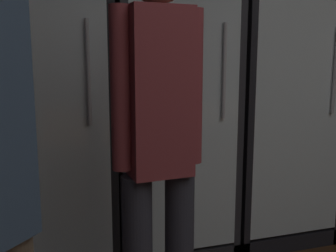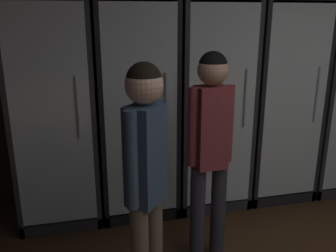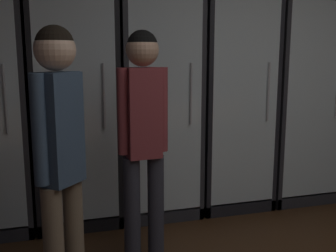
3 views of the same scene
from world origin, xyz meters
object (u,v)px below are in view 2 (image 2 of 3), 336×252
cooler_right (274,99)px  cooler_far_right (334,96)px  cooler_center (207,103)px  shopper_far (146,170)px  cooler_far_left (55,112)px  shopper_near (210,141)px  cooler_left (135,108)px

cooler_right → cooler_far_right: (0.70, 0.00, -0.00)m
cooler_center → shopper_far: size_ratio=1.29×
cooler_right → shopper_far: bearing=-138.5°
cooler_right → shopper_far: size_ratio=1.29×
cooler_far_left → shopper_near: 1.47m
shopper_near → shopper_far: 0.65m
cooler_left → cooler_center: same height
cooler_far_left → cooler_right: same height
cooler_left → shopper_far: bearing=-96.1°
cooler_center → shopper_near: size_ratio=1.28×
cooler_center → shopper_far: cooler_center is taller
cooler_right → cooler_far_right: bearing=0.1°
cooler_right → cooler_center: bearing=-180.0°
cooler_far_left → shopper_near: size_ratio=1.28×
cooler_left → cooler_far_right: bearing=0.0°
cooler_far_left → cooler_center: (1.41, -0.00, 0.01)m
cooler_left → cooler_center: size_ratio=1.00×
cooler_far_left → cooler_center: same height
cooler_center → shopper_near: (-0.33, -0.99, -0.03)m
shopper_far → cooler_center: bearing=58.3°
cooler_far_left → cooler_right: 2.12m
cooler_center → cooler_far_right: size_ratio=1.00×
cooler_far_left → shopper_far: (0.56, -1.38, -0.02)m
cooler_left → shopper_near: 1.06m
shopper_near → cooler_right: bearing=43.7°
cooler_far_left → shopper_far: size_ratio=1.29×
cooler_left → cooler_center: (0.70, -0.00, 0.00)m
cooler_right → shopper_far: 2.08m
cooler_center → cooler_right: size_ratio=1.00×
shopper_near → shopper_far: size_ratio=1.01×
cooler_far_right → shopper_far: bearing=-148.6°
cooler_left → shopper_far: cooler_left is taller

